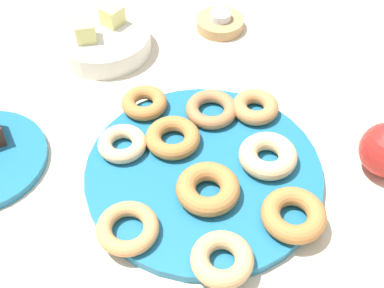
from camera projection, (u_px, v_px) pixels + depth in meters
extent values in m
plane|color=beige|center=(204.00, 176.00, 0.79)|extent=(2.40, 2.40, 0.00)
cylinder|color=#1E6B93|center=(204.00, 172.00, 0.79)|extent=(0.36, 0.36, 0.02)
torus|color=#BC7A3D|center=(208.00, 189.00, 0.74)|extent=(0.12, 0.12, 0.03)
torus|color=#B27547|center=(211.00, 109.00, 0.85)|extent=(0.12, 0.12, 0.02)
torus|color=#BC7A3D|center=(173.00, 138.00, 0.81)|extent=(0.12, 0.12, 0.03)
torus|color=tan|center=(222.00, 259.00, 0.66)|extent=(0.10, 0.10, 0.03)
torus|color=#EABC84|center=(268.00, 156.00, 0.78)|extent=(0.09, 0.09, 0.03)
torus|color=#EABC84|center=(122.00, 144.00, 0.80)|extent=(0.10, 0.10, 0.02)
torus|color=tan|center=(128.00, 228.00, 0.70)|extent=(0.11, 0.11, 0.02)
torus|color=#BC7A3D|center=(294.00, 215.00, 0.71)|extent=(0.13, 0.13, 0.03)
torus|color=#BC7A3D|center=(143.00, 104.00, 0.86)|extent=(0.11, 0.11, 0.02)
torus|color=#C6844C|center=(255.00, 107.00, 0.85)|extent=(0.10, 0.10, 0.02)
cylinder|color=tan|center=(220.00, 23.00, 1.04)|extent=(0.10, 0.10, 0.02)
cylinder|color=silver|center=(221.00, 16.00, 1.03)|extent=(0.04, 0.04, 0.01)
cylinder|color=silver|center=(104.00, 42.00, 0.98)|extent=(0.18, 0.18, 0.04)
cube|color=#DBD67A|center=(86.00, 31.00, 0.94)|extent=(0.05, 0.05, 0.04)
cube|color=#DBD67A|center=(112.00, 16.00, 0.98)|extent=(0.04, 0.04, 0.04)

